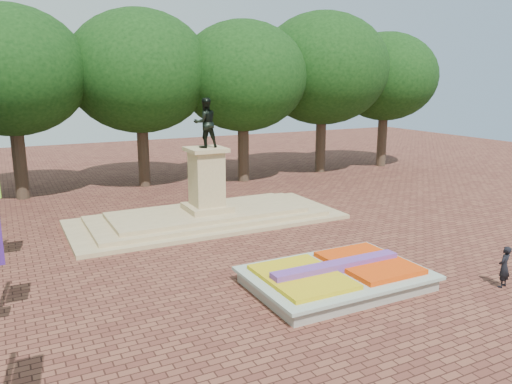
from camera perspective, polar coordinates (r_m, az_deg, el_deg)
ground at (r=19.60m, az=3.22°, el=-9.13°), size 90.00×90.00×0.00m
flower_bed at (r=18.45m, az=9.22°, el=-9.47°), size 6.30×4.30×0.91m
monument at (r=26.21m, az=-5.61°, el=-1.48°), size 14.00×6.00×6.40m
tree_row_back at (r=35.61m, az=-8.31°, el=11.63°), size 44.80×8.80×10.43m
pedestrian at (r=20.07m, az=26.50°, el=-7.66°), size 0.63×0.50×1.53m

